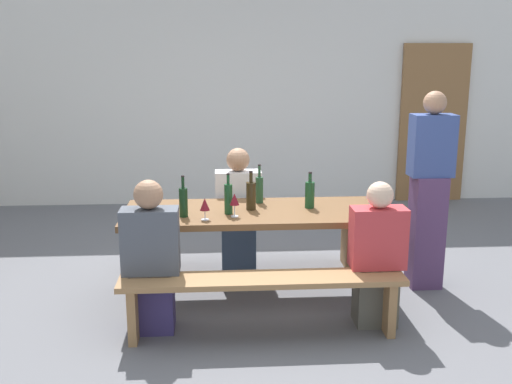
# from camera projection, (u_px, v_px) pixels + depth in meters

# --- Properties ---
(ground_plane) EXTENTS (24.00, 24.00, 0.00)m
(ground_plane) POSITION_uv_depth(u_px,v_px,m) (256.00, 296.00, 4.99)
(ground_plane) COLOR slate
(back_wall) EXTENTS (14.00, 0.20, 3.20)m
(back_wall) POSITION_uv_depth(u_px,v_px,m) (239.00, 82.00, 7.82)
(back_wall) COLOR silver
(back_wall) RESTS_ON ground
(wooden_door) EXTENTS (0.90, 0.06, 2.10)m
(wooden_door) POSITION_uv_depth(u_px,v_px,m) (433.00, 124.00, 7.98)
(wooden_door) COLOR olive
(wooden_door) RESTS_ON ground
(tasting_table) EXTENTS (2.13, 0.81, 0.75)m
(tasting_table) POSITION_uv_depth(u_px,v_px,m) (256.00, 219.00, 4.84)
(tasting_table) COLOR brown
(tasting_table) RESTS_ON ground
(bench_near) EXTENTS (2.03, 0.30, 0.45)m
(bench_near) POSITION_uv_depth(u_px,v_px,m) (263.00, 289.00, 4.23)
(bench_near) COLOR #9E7247
(bench_near) RESTS_ON ground
(bench_far) EXTENTS (2.03, 0.30, 0.45)m
(bench_far) POSITION_uv_depth(u_px,v_px,m) (251.00, 231.00, 5.59)
(bench_far) COLOR #9E7247
(bench_far) RESTS_ON ground
(wine_bottle_0) EXTENTS (0.06, 0.06, 0.33)m
(wine_bottle_0) POSITION_uv_depth(u_px,v_px,m) (259.00, 189.00, 5.02)
(wine_bottle_0) COLOR #234C2D
(wine_bottle_0) RESTS_ON tasting_table
(wine_bottle_1) EXTENTS (0.08, 0.08, 0.32)m
(wine_bottle_1) POSITION_uv_depth(u_px,v_px,m) (251.00, 195.00, 4.81)
(wine_bottle_1) COLOR #332814
(wine_bottle_1) RESTS_ON tasting_table
(wine_bottle_2) EXTENTS (0.07, 0.07, 0.33)m
(wine_bottle_2) POSITION_uv_depth(u_px,v_px,m) (183.00, 201.00, 4.60)
(wine_bottle_2) COLOR #143319
(wine_bottle_2) RESTS_ON tasting_table
(wine_bottle_3) EXTENTS (0.08, 0.08, 0.30)m
(wine_bottle_3) POSITION_uv_depth(u_px,v_px,m) (310.00, 194.00, 4.86)
(wine_bottle_3) COLOR #194723
(wine_bottle_3) RESTS_ON tasting_table
(wine_bottle_4) EXTENTS (0.06, 0.06, 0.33)m
(wine_bottle_4) POSITION_uv_depth(u_px,v_px,m) (228.00, 198.00, 4.68)
(wine_bottle_4) COLOR #194723
(wine_bottle_4) RESTS_ON tasting_table
(wine_glass_0) EXTENTS (0.08, 0.08, 0.17)m
(wine_glass_0) POSITION_uv_depth(u_px,v_px,m) (205.00, 205.00, 4.51)
(wine_glass_0) COLOR silver
(wine_glass_0) RESTS_ON tasting_table
(wine_glass_1) EXTENTS (0.06, 0.06, 0.18)m
(wine_glass_1) POSITION_uv_depth(u_px,v_px,m) (370.00, 193.00, 4.84)
(wine_glass_1) COLOR silver
(wine_glass_1) RESTS_ON tasting_table
(wine_glass_2) EXTENTS (0.07, 0.07, 0.19)m
(wine_glass_2) POSITION_uv_depth(u_px,v_px,m) (234.00, 200.00, 4.59)
(wine_glass_2) COLOR silver
(wine_glass_2) RESTS_ON tasting_table
(seated_guest_near_0) EXTENTS (0.41, 0.24, 1.13)m
(seated_guest_near_0) POSITION_uv_depth(u_px,v_px,m) (151.00, 261.00, 4.28)
(seated_guest_near_0) COLOR navy
(seated_guest_near_0) RESTS_ON ground
(seated_guest_near_1) EXTENTS (0.40, 0.24, 1.09)m
(seated_guest_near_1) POSITION_uv_depth(u_px,v_px,m) (377.00, 259.00, 4.39)
(seated_guest_near_1) COLOR #585449
(seated_guest_near_1) RESTS_ON ground
(seated_guest_far_0) EXTENTS (0.41, 0.24, 1.17)m
(seated_guest_far_0) POSITION_uv_depth(u_px,v_px,m) (238.00, 215.00, 5.39)
(seated_guest_far_0) COLOR #3D5370
(seated_guest_far_0) RESTS_ON ground
(standing_host) EXTENTS (0.36, 0.24, 1.69)m
(standing_host) POSITION_uv_depth(u_px,v_px,m) (429.00, 194.00, 5.04)
(standing_host) COLOR #553760
(standing_host) RESTS_ON ground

